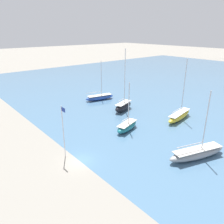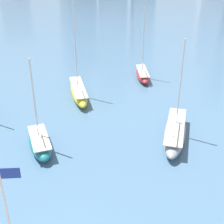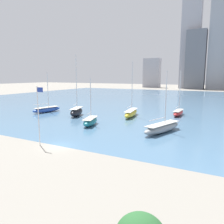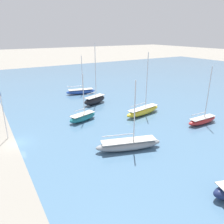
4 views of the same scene
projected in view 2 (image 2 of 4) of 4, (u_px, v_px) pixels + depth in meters
harbor_water at (82, 33)px, 84.38m from camera, size 180.00×140.00×0.00m
flag_pole at (10, 221)px, 18.87m from camera, size 1.24×0.14×9.07m
sailboat_red at (142, 74)px, 53.58m from camera, size 2.11×7.93×12.02m
sailboat_gray at (175, 131)px, 36.24m from camera, size 5.72×11.18×11.54m
sailboat_yellow at (78, 92)px, 46.46m from camera, size 3.72×10.58×14.21m
sailboat_teal at (40, 143)px, 34.16m from camera, size 4.10×7.24×10.29m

